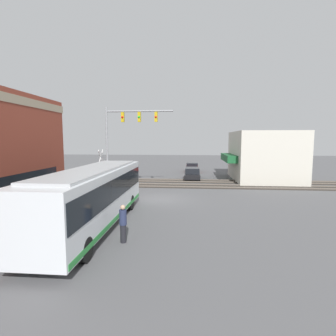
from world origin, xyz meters
TOP-DOWN VIEW (x-y plane):
  - ground_plane at (0.00, 0.00)m, footprint 120.00×120.00m
  - shop_building at (11.23, -10.96)m, footprint 9.21×8.20m
  - city_bus at (-7.05, 2.80)m, footprint 11.71×2.59m
  - traffic_signal_gantry at (4.03, 3.84)m, footprint 0.42×6.45m
  - crossing_signal at (3.79, 6.17)m, footprint 1.41×1.18m
  - rail_track_near at (6.00, 0.00)m, footprint 2.60×60.00m
  - rail_track_far at (9.20, 0.00)m, footprint 2.60×60.00m
  - parked_car_black at (10.69, -2.60)m, footprint 4.41×1.82m
  - parked_car_red at (18.18, -2.60)m, footprint 4.41×1.82m
  - pedestrian_near_bus at (-9.04, 0.69)m, footprint 0.34×0.34m

SIDE VIEW (x-z plane):
  - ground_plane at x=0.00m, z-range 0.00..0.00m
  - rail_track_near at x=6.00m, z-range -0.05..0.10m
  - rail_track_far at x=9.20m, z-range -0.05..0.10m
  - parked_car_red at x=18.18m, z-range -0.04..1.33m
  - parked_car_black at x=10.69m, z-range -0.05..1.38m
  - pedestrian_near_bus at x=-9.04m, z-range 0.02..1.81m
  - city_bus at x=-7.05m, z-range 0.17..3.42m
  - crossing_signal at x=3.79m, z-range 0.39..4.20m
  - shop_building at x=11.23m, z-range 0.00..5.70m
  - traffic_signal_gantry at x=4.03m, z-range 1.79..9.61m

